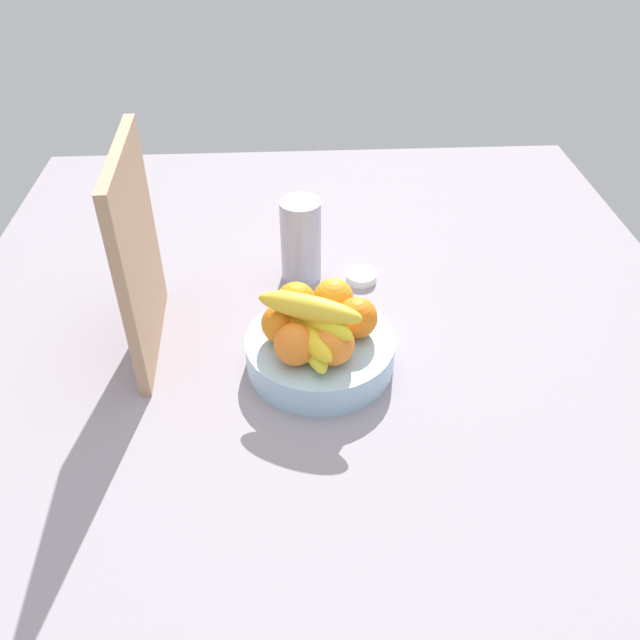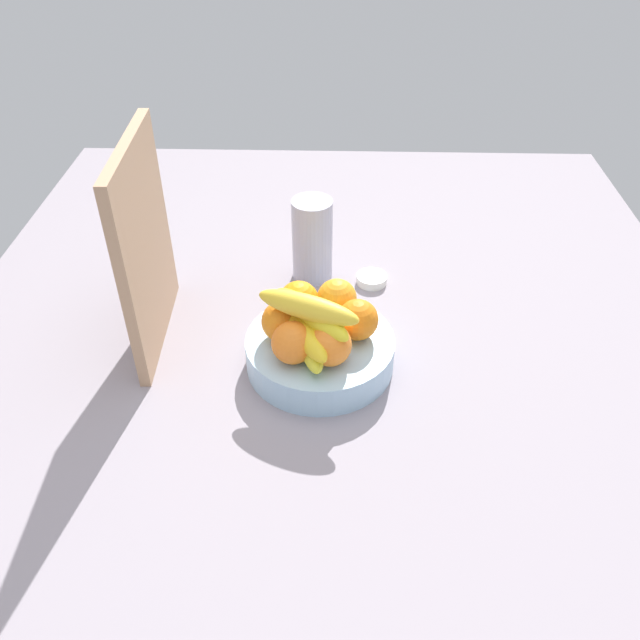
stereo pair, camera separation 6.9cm
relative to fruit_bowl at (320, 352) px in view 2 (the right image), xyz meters
The scene contains 12 objects.
ground_plane 5.34cm from the fruit_bowl, 147.56° to the right, with size 180.00×140.00×3.00cm, color gray.
fruit_bowl is the anchor object (origin of this frame).
orange_front_left 9.50cm from the fruit_bowl, 21.79° to the right, with size 6.87×6.87×6.87cm, color orange.
orange_front_right 9.33cm from the fruit_bowl, 32.64° to the left, with size 6.87×6.87×6.87cm, color orange.
orange_center 8.73cm from the fruit_bowl, 88.29° to the left, with size 6.87×6.87×6.87cm, color orange.
orange_back_left 9.02cm from the fruit_bowl, 141.25° to the left, with size 6.87×6.87×6.87cm, color orange.
orange_back_right 8.47cm from the fruit_bowl, 160.10° to the right, with size 6.87×6.87×6.87cm, color orange.
orange_top_stack 8.76cm from the fruit_bowl, 81.05° to the right, with size 6.87×6.87×6.87cm, color orange.
banana_bunch 8.58cm from the fruit_bowl, 137.93° to the left, with size 17.46×17.23×10.60cm.
cutting_board 33.58cm from the fruit_bowl, 75.34° to the left, with size 28.00×1.80×36.00cm, color tan.
thermos_tumbler 27.16cm from the fruit_bowl, ahead, with size 7.91×7.91×16.87cm, color #AEADC1.
jar_lid 26.25cm from the fruit_bowl, 21.47° to the right, with size 6.06×6.06×1.68cm, color white.
Camera 2 is at (-79.44, -0.69, 74.69)cm, focal length 36.46 mm.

